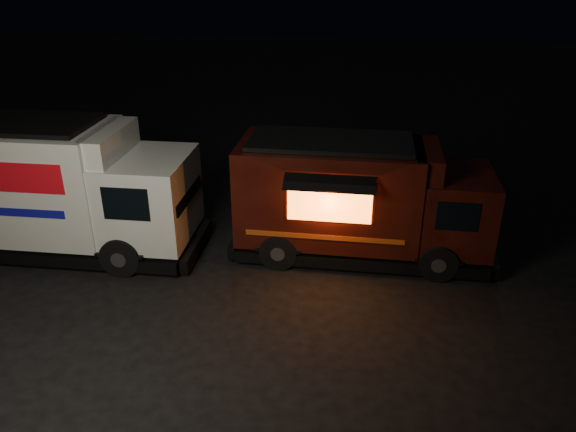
% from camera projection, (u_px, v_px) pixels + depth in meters
% --- Properties ---
extents(ground, '(80.00, 80.00, 0.00)m').
position_uv_depth(ground, '(198.00, 304.00, 11.88)').
color(ground, black).
rests_on(ground, ground).
extents(white_truck, '(7.21, 2.56, 3.25)m').
position_uv_depth(white_truck, '(51.00, 187.00, 13.48)').
color(white_truck, silver).
rests_on(white_truck, ground).
extents(red_truck, '(6.22, 2.31, 2.89)m').
position_uv_depth(red_truck, '(363.00, 199.00, 13.30)').
color(red_truck, '#380F0A').
rests_on(red_truck, ground).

